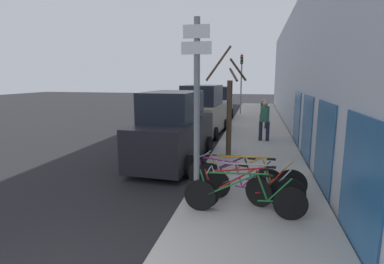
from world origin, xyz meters
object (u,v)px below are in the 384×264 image
(parked_car_1, at_px, (203,113))
(street_tree, at_px, (229,111))
(bicycle_5, at_px, (234,176))
(pedestrian_near, at_px, (264,112))
(parked_car_0, at_px, (174,131))
(pedestrian_far, at_px, (265,118))
(traffic_light, at_px, (241,76))
(bicycle_4, at_px, (250,178))
(parked_car_2, at_px, (218,105))
(bicycle_1, at_px, (244,190))
(signpost, at_px, (197,112))
(bicycle_2, at_px, (251,186))
(bicycle_3, at_px, (226,181))
(bicycle_0, at_px, (244,197))

(parked_car_1, height_order, street_tree, street_tree)
(bicycle_5, bearing_deg, pedestrian_near, 6.00)
(parked_car_0, height_order, pedestrian_far, parked_car_0)
(traffic_light, bearing_deg, bicycle_4, -85.93)
(bicycle_4, distance_m, parked_car_2, 13.82)
(parked_car_0, bearing_deg, traffic_light, 86.55)
(bicycle_1, height_order, bicycle_4, bicycle_4)
(signpost, bearing_deg, street_tree, 86.89)
(bicycle_2, height_order, bicycle_3, bicycle_2)
(pedestrian_near, distance_m, traffic_light, 7.00)
(bicycle_2, distance_m, bicycle_3, 0.64)
(bicycle_3, bearing_deg, parked_car_1, 43.14)
(bicycle_1, bearing_deg, bicycle_5, 1.41)
(pedestrian_near, bearing_deg, parked_car_0, -110.62)
(parked_car_1, xyz_separation_m, traffic_light, (1.45, 8.16, 1.91))
(bicycle_5, height_order, traffic_light, traffic_light)
(bicycle_0, relative_size, bicycle_2, 1.09)
(bicycle_2, distance_m, parked_car_2, 14.31)
(bicycle_5, bearing_deg, bicycle_0, -156.07)
(pedestrian_near, distance_m, pedestrian_far, 3.32)
(bicycle_1, xyz_separation_m, bicycle_4, (0.10, 0.76, 0.03))
(parked_car_2, distance_m, pedestrian_near, 4.88)
(bicycle_0, xyz_separation_m, parked_car_0, (-2.55, 3.87, 0.56))
(bicycle_1, height_order, bicycle_2, bicycle_2)
(pedestrian_near, bearing_deg, signpost, -94.87)
(bicycle_3, distance_m, bicycle_4, 0.58)
(bicycle_4, height_order, traffic_light, traffic_light)
(bicycle_3, height_order, pedestrian_near, pedestrian_near)
(bicycle_3, height_order, pedestrian_far, pedestrian_far)
(parked_car_0, xyz_separation_m, pedestrian_near, (3.09, 7.00, -0.03))
(bicycle_3, relative_size, parked_car_0, 0.44)
(bicycle_1, distance_m, bicycle_4, 0.77)
(parked_car_0, xyz_separation_m, parked_car_2, (0.06, 10.83, -0.05))
(pedestrian_near, bearing_deg, street_tree, -98.20)
(parked_car_2, bearing_deg, bicycle_0, -81.45)
(parked_car_0, xyz_separation_m, traffic_light, (1.47, 13.53, 1.93))
(bicycle_3, bearing_deg, bicycle_4, -37.80)
(bicycle_3, relative_size, pedestrian_near, 1.30)
(bicycle_4, height_order, pedestrian_near, pedestrian_near)
(bicycle_4, bearing_deg, parked_car_2, 14.19)
(bicycle_0, height_order, parked_car_1, parked_car_1)
(bicycle_1, xyz_separation_m, traffic_light, (-1.06, 17.03, 2.50))
(bicycle_3, bearing_deg, street_tree, 33.92)
(bicycle_5, bearing_deg, bicycle_4, -100.95)
(signpost, distance_m, bicycle_0, 1.95)
(street_tree, bearing_deg, bicycle_5, -81.93)
(parked_car_2, relative_size, pedestrian_far, 2.60)
(street_tree, bearing_deg, bicycle_2, -77.04)
(parked_car_0, distance_m, pedestrian_near, 7.66)
(bicycle_5, relative_size, pedestrian_near, 1.46)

